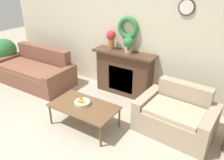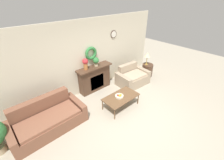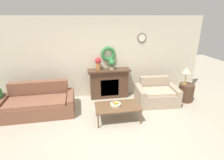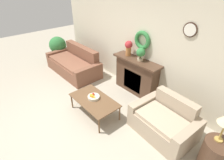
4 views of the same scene
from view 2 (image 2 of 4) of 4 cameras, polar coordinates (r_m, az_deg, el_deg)
ground_plane at (r=4.89m, az=8.26°, el=-14.51°), size 16.00×16.00×0.00m
wall_back at (r=5.64m, az=-9.24°, el=8.54°), size 6.80×0.17×2.70m
fireplace at (r=5.90m, az=-6.61°, el=0.70°), size 1.42×0.41×1.01m
couch_left at (r=4.78m, az=-23.31°, el=-13.61°), size 2.04×1.00×0.86m
loveseat_right at (r=6.42m, az=7.72°, el=0.98°), size 1.34×0.96×0.81m
coffee_table at (r=5.04m, az=3.42°, el=-6.63°), size 1.20×0.67×0.43m
fruit_bowl at (r=4.98m, az=2.83°, el=-6.11°), size 0.28×0.28×0.12m
side_table_by_loveseat at (r=7.16m, az=13.25°, el=3.69°), size 0.49×0.49×0.58m
table_lamp at (r=6.84m, az=13.36°, el=9.24°), size 0.27×0.27×0.57m
vase_on_mantel_left at (r=5.40m, az=-10.11°, el=6.29°), size 0.21×0.21×0.41m
potted_plant_on_mantel at (r=5.63m, az=-6.13°, el=7.26°), size 0.23×0.23×0.35m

